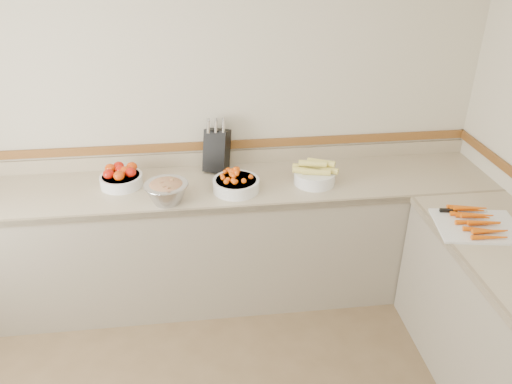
{
  "coord_description": "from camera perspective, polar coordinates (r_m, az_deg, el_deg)",
  "views": [
    {
      "loc": [
        0.03,
        -1.3,
        2.45
      ],
      "look_at": [
        0.35,
        1.35,
        1.0
      ],
      "focal_mm": 35.0,
      "sensor_mm": 36.0,
      "label": 1
    }
  ],
  "objects": [
    {
      "name": "tomato_bowl",
      "position": [
        3.42,
        -15.16,
        1.65
      ],
      "size": [
        0.28,
        0.28,
        0.14
      ],
      "color": "white",
      "rests_on": "counter_back"
    },
    {
      "name": "counter_back",
      "position": [
        3.58,
        -6.22,
        -5.53
      ],
      "size": [
        4.0,
        0.65,
        1.08
      ],
      "color": "tan",
      "rests_on": "ground_plane"
    },
    {
      "name": "knife_block",
      "position": [
        3.49,
        -4.51,
        4.89
      ],
      "size": [
        0.22,
        0.24,
        0.39
      ],
      "color": "black",
      "rests_on": "counter_back"
    },
    {
      "name": "cutting_board",
      "position": [
        3.15,
        23.9,
        -3.3
      ],
      "size": [
        0.52,
        0.44,
        0.07
      ],
      "color": "white",
      "rests_on": "counter_right"
    },
    {
      "name": "cherry_tomato_bowl",
      "position": [
        3.24,
        -2.3,
        1.09
      ],
      "size": [
        0.31,
        0.31,
        0.17
      ],
      "color": "white",
      "rests_on": "counter_back"
    },
    {
      "name": "back_wall",
      "position": [
        3.5,
        -7.08,
        9.07
      ],
      "size": [
        4.0,
        0.0,
        4.0
      ],
      "primitive_type": "plane",
      "rotation": [
        1.57,
        0.0,
        0.0
      ],
      "color": "beige",
      "rests_on": "ground_plane"
    },
    {
      "name": "rhubarb_bowl",
      "position": [
        3.14,
        -10.19,
        0.15
      ],
      "size": [
        0.28,
        0.28,
        0.16
      ],
      "color": "#B2B2BA",
      "rests_on": "counter_back"
    },
    {
      "name": "corn_bowl",
      "position": [
        3.36,
        6.72,
        2.01
      ],
      "size": [
        0.31,
        0.28,
        0.17
      ],
      "color": "white",
      "rests_on": "counter_back"
    }
  ]
}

